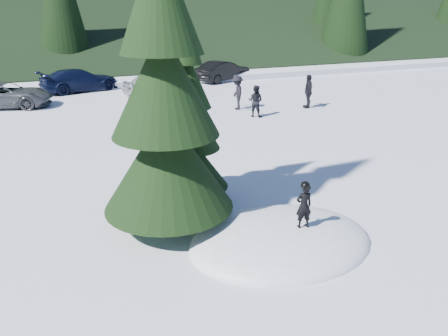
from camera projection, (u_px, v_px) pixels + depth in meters
name	position (u px, v px, depth m)	size (l,w,h in m)	color
ground	(281.00, 242.00, 10.39)	(200.00, 200.00, 0.00)	white
snow_mound	(281.00, 242.00, 10.39)	(4.48, 3.52, 0.96)	white
spruce_tall	(164.00, 97.00, 10.00)	(3.20, 3.20, 8.60)	black
spruce_short	(188.00, 129.00, 11.99)	(2.20, 2.20, 5.37)	black
child_skier	(304.00, 206.00, 9.92)	(0.39, 0.25, 1.06)	black
adult_0	(255.00, 101.00, 21.87)	(0.77, 0.60, 1.59)	black
adult_1	(308.00, 91.00, 23.76)	(1.06, 0.44, 1.81)	black
adult_2	(237.00, 93.00, 23.38)	(1.18, 0.68, 1.82)	black
car_2	(5.00, 95.00, 23.92)	(2.27, 4.93, 1.37)	#494C51
car_3	(79.00, 80.00, 28.46)	(2.03, 5.00, 1.45)	black
car_4	(158.00, 84.00, 27.05)	(1.74, 4.31, 1.47)	#9FA2A7
car_5	(223.00, 71.00, 32.33)	(1.56, 4.48, 1.48)	black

